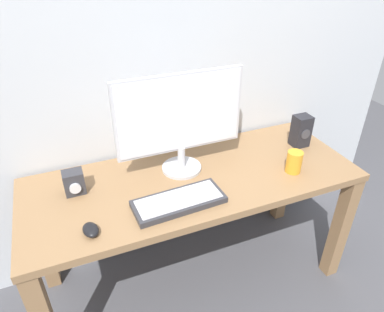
{
  "coord_description": "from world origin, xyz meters",
  "views": [
    {
      "loc": [
        -0.52,
        -1.26,
        1.68
      ],
      "look_at": [
        -0.01,
        0.0,
        0.83
      ],
      "focal_mm": 32.82,
      "sensor_mm": 36.0,
      "label": 1
    }
  ],
  "objects_px": {
    "monitor": "(180,119)",
    "mouse": "(91,230)",
    "desk": "(194,196)",
    "coffee_mug": "(294,162)",
    "audio_controller": "(74,182)",
    "keyboard_primary": "(179,201)",
    "speaker_right": "(301,131)"
  },
  "relations": [
    {
      "from": "audio_controller",
      "to": "monitor",
      "type": "bearing_deg",
      "value": 0.23
    },
    {
      "from": "speaker_right",
      "to": "audio_controller",
      "type": "bearing_deg",
      "value": 178.55
    },
    {
      "from": "monitor",
      "to": "audio_controller",
      "type": "relative_size",
      "value": 5.57
    },
    {
      "from": "audio_controller",
      "to": "keyboard_primary",
      "type": "bearing_deg",
      "value": -32.34
    },
    {
      "from": "keyboard_primary",
      "to": "mouse",
      "type": "xyz_separation_m",
      "value": [
        -0.37,
        -0.03,
        0.0
      ]
    },
    {
      "from": "audio_controller",
      "to": "desk",
      "type": "bearing_deg",
      "value": -9.72
    },
    {
      "from": "desk",
      "to": "coffee_mug",
      "type": "relative_size",
      "value": 14.6
    },
    {
      "from": "monitor",
      "to": "speaker_right",
      "type": "distance_m",
      "value": 0.7
    },
    {
      "from": "desk",
      "to": "speaker_right",
      "type": "bearing_deg",
      "value": 5.4
    },
    {
      "from": "desk",
      "to": "mouse",
      "type": "relative_size",
      "value": 18.12
    },
    {
      "from": "monitor",
      "to": "mouse",
      "type": "height_order",
      "value": "monitor"
    },
    {
      "from": "mouse",
      "to": "coffee_mug",
      "type": "height_order",
      "value": "coffee_mug"
    },
    {
      "from": "mouse",
      "to": "speaker_right",
      "type": "relative_size",
      "value": 0.5
    },
    {
      "from": "mouse",
      "to": "speaker_right",
      "type": "distance_m",
      "value": 1.19
    },
    {
      "from": "keyboard_primary",
      "to": "audio_controller",
      "type": "bearing_deg",
      "value": 147.66
    },
    {
      "from": "speaker_right",
      "to": "audio_controller",
      "type": "xyz_separation_m",
      "value": [
        -1.18,
        0.03,
        -0.03
      ]
    },
    {
      "from": "keyboard_primary",
      "to": "coffee_mug",
      "type": "bearing_deg",
      "value": 2.11
    },
    {
      "from": "monitor",
      "to": "coffee_mug",
      "type": "xyz_separation_m",
      "value": [
        0.49,
        -0.23,
        -0.21
      ]
    },
    {
      "from": "monitor",
      "to": "coffee_mug",
      "type": "distance_m",
      "value": 0.59
    },
    {
      "from": "speaker_right",
      "to": "coffee_mug",
      "type": "bearing_deg",
      "value": -132.69
    },
    {
      "from": "keyboard_primary",
      "to": "coffee_mug",
      "type": "xyz_separation_m",
      "value": [
        0.6,
        0.02,
        0.04
      ]
    },
    {
      "from": "keyboard_primary",
      "to": "coffee_mug",
      "type": "height_order",
      "value": "coffee_mug"
    },
    {
      "from": "speaker_right",
      "to": "monitor",
      "type": "bearing_deg",
      "value": 177.3
    },
    {
      "from": "desk",
      "to": "coffee_mug",
      "type": "height_order",
      "value": "coffee_mug"
    },
    {
      "from": "desk",
      "to": "speaker_right",
      "type": "height_order",
      "value": "speaker_right"
    },
    {
      "from": "coffee_mug",
      "to": "audio_controller",
      "type": "bearing_deg",
      "value": 167.05
    },
    {
      "from": "speaker_right",
      "to": "desk",
      "type": "bearing_deg",
      "value": -174.6
    },
    {
      "from": "coffee_mug",
      "to": "keyboard_primary",
      "type": "bearing_deg",
      "value": -177.89
    },
    {
      "from": "desk",
      "to": "keyboard_primary",
      "type": "distance_m",
      "value": 0.25
    },
    {
      "from": "desk",
      "to": "monitor",
      "type": "xyz_separation_m",
      "value": [
        -0.03,
        0.09,
        0.38
      ]
    },
    {
      "from": "monitor",
      "to": "coffee_mug",
      "type": "bearing_deg",
      "value": -25.1
    },
    {
      "from": "mouse",
      "to": "coffee_mug",
      "type": "xyz_separation_m",
      "value": [
        0.97,
        0.06,
        0.04
      ]
    }
  ]
}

